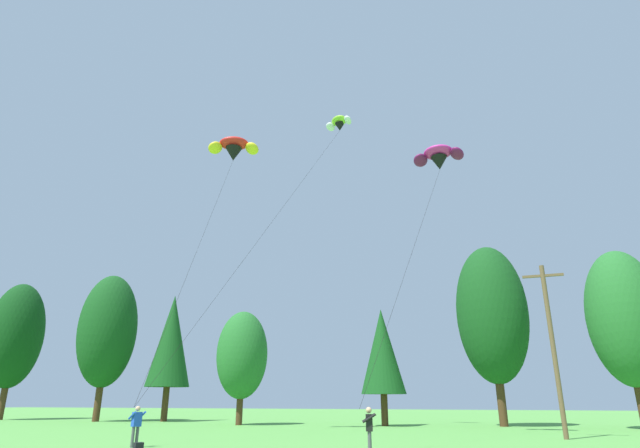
{
  "coord_description": "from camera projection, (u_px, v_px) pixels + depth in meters",
  "views": [
    {
      "loc": [
        10.5,
        1.68,
        1.94
      ],
      "look_at": [
        2.39,
        25.23,
        10.55
      ],
      "focal_mm": 28.63,
      "sensor_mm": 36.0,
      "label": 1
    }
  ],
  "objects": [
    {
      "name": "treeline_tree_a",
      "position": [
        15.0,
        335.0,
        55.32
      ],
      "size": [
        5.64,
        5.64,
        14.23
      ],
      "color": "#472D19",
      "rests_on": "ground_plane"
    },
    {
      "name": "treeline_tree_b",
      "position": [
        108.0,
        330.0,
        51.18
      ],
      "size": [
        5.62,
        5.62,
        14.15
      ],
      "color": "#472D19",
      "rests_on": "ground_plane"
    },
    {
      "name": "treeline_tree_c",
      "position": [
        171.0,
        340.0,
        51.04
      ],
      "size": [
        4.27,
        4.27,
        12.13
      ],
      "color": "#472D19",
      "rests_on": "ground_plane"
    },
    {
      "name": "treeline_tree_d",
      "position": [
        242.0,
        355.0,
        43.45
      ],
      "size": [
        4.3,
        4.3,
        9.26
      ],
      "color": "#472D19",
      "rests_on": "ground_plane"
    },
    {
      "name": "treeline_tree_e",
      "position": [
        382.0,
        351.0,
        41.91
      ],
      "size": [
        3.62,
        3.62,
        9.19
      ],
      "color": "#472D19",
      "rests_on": "ground_plane"
    },
    {
      "name": "treeline_tree_f",
      "position": [
        492.0,
        314.0,
        42.13
      ],
      "size": [
        5.68,
        5.68,
        14.38
      ],
      "color": "#472D19",
      "rests_on": "ground_plane"
    },
    {
      "name": "treeline_tree_g",
      "position": [
        625.0,
        317.0,
        37.27
      ],
      "size": [
        5.22,
        5.22,
        12.67
      ],
      "color": "#472D19",
      "rests_on": "ground_plane"
    },
    {
      "name": "utility_pole",
      "position": [
        553.0,
        343.0,
        28.06
      ],
      "size": [
        2.2,
        0.26,
        9.3
      ],
      "color": "brown",
      "rests_on": "ground_plane"
    },
    {
      "name": "kite_flyer_near",
      "position": [
        136.0,
        423.0,
        22.31
      ],
      "size": [
        0.7,
        0.72,
        1.69
      ],
      "color": "#4C4C51",
      "rests_on": "ground_plane"
    },
    {
      "name": "kite_flyer_mid",
      "position": [
        369.0,
        427.0,
        18.98
      ],
      "size": [
        0.66,
        0.69,
        1.69
      ],
      "color": "#4C4C51",
      "rests_on": "ground_plane"
    },
    {
      "name": "parafoil_kite_high_red_yellow",
      "position": [
        234.0,
        149.0,
        38.12
      ],
      "size": [
        3.98,
        11.29,
        19.07
      ],
      "color": "red"
    },
    {
      "name": "parafoil_kite_mid_magenta",
      "position": [
        439.0,
        157.0,
        34.19
      ],
      "size": [
        4.48,
        12.76,
        16.55
      ],
      "color": "#D12893"
    },
    {
      "name": "parafoil_kite_far_lime_white",
      "position": [
        339.0,
        124.0,
        45.01
      ],
      "size": [
        5.76,
        18.73,
        24.18
      ],
      "color": "#93D633"
    },
    {
      "name": "backpack",
      "position": [
        138.0,
        448.0,
        19.51
      ],
      "size": [
        0.37,
        0.4,
        0.4
      ],
      "primitive_type": "cube",
      "rotation": [
        0.0,
        0.0,
        1.03
      ],
      "color": "black",
      "rests_on": "ground_plane"
    }
  ]
}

